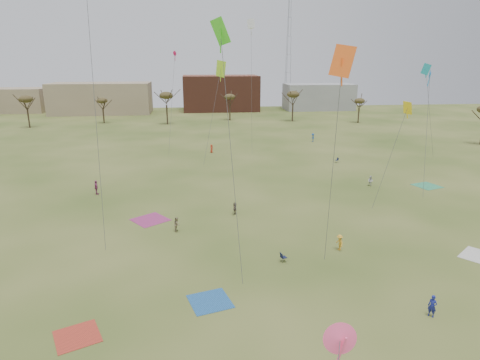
{
  "coord_description": "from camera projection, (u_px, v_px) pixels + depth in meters",
  "views": [
    {
      "loc": [
        -4.46,
        -28.56,
        17.44
      ],
      "look_at": [
        0.0,
        12.0,
        5.5
      ],
      "focal_mm": 30.95,
      "sensor_mm": 36.0,
      "label": 1
    }
  ],
  "objects": [
    {
      "name": "ground",
      "position": [
        257.0,
        289.0,
        32.61
      ],
      "size": [
        260.0,
        260.0,
        0.0
      ],
      "primitive_type": "plane",
      "color": "#324A17",
      "rests_on": "ground"
    },
    {
      "name": "flyer_near_right",
      "position": [
        432.0,
        306.0,
        28.96
      ],
      "size": [
        0.68,
        0.71,
        1.63
      ],
      "primitive_type": "imported",
      "rotation": [
        0.0,
        0.0,
        5.41
      ],
      "color": "navy",
      "rests_on": "ground"
    },
    {
      "name": "flyer_far_b",
      "position": [
        211.0,
        148.0,
        80.09
      ],
      "size": [
        0.8,
        0.94,
        1.63
      ],
      "primitive_type": "imported",
      "rotation": [
        0.0,
        0.0,
        1.15
      ],
      "color": "#BC3720",
      "rests_on": "ground"
    },
    {
      "name": "camp_chair_center",
      "position": [
        283.0,
        259.0,
        37.01
      ],
      "size": [
        0.67,
        0.64,
        0.87
      ],
      "rotation": [
        0.0,
        0.0,
        1.87
      ],
      "color": "#131836",
      "rests_on": "ground"
    },
    {
      "name": "building_brick",
      "position": [
        221.0,
        93.0,
        145.93
      ],
      "size": [
        26.0,
        16.0,
        12.0
      ],
      "primitive_type": "cube",
      "color": "brown",
      "rests_on": "ground"
    },
    {
      "name": "flyer_far_c",
      "position": [
        313.0,
        138.0,
        90.68
      ],
      "size": [
        0.76,
        1.24,
        1.85
      ],
      "primitive_type": "imported",
      "rotation": [
        0.0,
        0.0,
        4.65
      ],
      "color": "#1E498B",
      "rests_on": "ground"
    },
    {
      "name": "tree_line",
      "position": [
        200.0,
        101.0,
        105.8
      ],
      "size": [
        117.44,
        49.32,
        8.91
      ],
      "color": "#3A2B1E",
      "rests_on": "ground"
    },
    {
      "name": "blanket_blue",
      "position": [
        210.0,
        302.0,
        30.95
      ],
      "size": [
        3.62,
        3.62,
        0.03
      ],
      "primitive_type": "cube",
      "rotation": [
        0.0,
        0.0,
        0.28
      ],
      "color": "#245D9C",
      "rests_on": "ground"
    },
    {
      "name": "building_tan_west",
      "position": [
        16.0,
        100.0,
        141.05
      ],
      "size": [
        20.0,
        12.0,
        8.0
      ],
      "primitive_type": "cube",
      "color": "#937F60",
      "rests_on": "ground"
    },
    {
      "name": "camp_chair_right",
      "position": [
        337.0,
        161.0,
        72.57
      ],
      "size": [
        0.63,
        0.59,
        0.87
      ],
      "rotation": [
        0.0,
        0.0,
        4.9
      ],
      "color": "#131A36",
      "rests_on": "ground"
    },
    {
      "name": "spectator_fore_c",
      "position": [
        235.0,
        208.0,
        48.3
      ],
      "size": [
        0.57,
        1.35,
        1.41
      ],
      "primitive_type": "imported",
      "rotation": [
        0.0,
        0.0,
        4.59
      ],
      "color": "brown",
      "rests_on": "ground"
    },
    {
      "name": "spectator_mid_d",
      "position": [
        96.0,
        188.0,
        55.2
      ],
      "size": [
        0.84,
        1.23,
        1.94
      ],
      "primitive_type": "imported",
      "rotation": [
        0.0,
        0.0,
        1.93
      ],
      "color": "#9C4173",
      "rests_on": "ground"
    },
    {
      "name": "building_grey",
      "position": [
        318.0,
        97.0,
        148.12
      ],
      "size": [
        24.0,
        12.0,
        9.0
      ],
      "primitive_type": "cube",
      "color": "gray",
      "rests_on": "ground"
    },
    {
      "name": "blanket_red",
      "position": [
        77.0,
        336.0,
        27.05
      ],
      "size": [
        3.6,
        3.6,
        0.03
      ],
      "primitive_type": "cube",
      "rotation": [
        0.0,
        0.0,
        0.42
      ],
      "color": "#BE3726",
      "rests_on": "ground"
    },
    {
      "name": "blanket_plum",
      "position": [
        150.0,
        220.0,
        46.67
      ],
      "size": [
        4.86,
        4.86,
        0.03
      ],
      "primitive_type": "cube",
      "rotation": [
        0.0,
        0.0,
        0.64
      ],
      "color": "#9E306C",
      "rests_on": "ground"
    },
    {
      "name": "kites_aloft",
      "position": [
        217.0,
        43.0,
        48.23
      ],
      "size": [
        65.22,
        67.12,
        24.78
      ],
      "color": "red",
      "rests_on": "ground"
    },
    {
      "name": "spectator_mid_e",
      "position": [
        370.0,
        181.0,
        58.99
      ],
      "size": [
        0.9,
        0.88,
        1.46
      ],
      "primitive_type": "imported",
      "rotation": [
        0.0,
        0.0,
        5.6
      ],
      "color": "silver",
      "rests_on": "ground"
    },
    {
      "name": "flyer_mid_b",
      "position": [
        340.0,
        242.0,
        39.14
      ],
      "size": [
        0.75,
        1.08,
        1.54
      ],
      "primitive_type": "imported",
      "rotation": [
        0.0,
        0.0,
        4.9
      ],
      "color": "gold",
      "rests_on": "ground"
    },
    {
      "name": "spectator_fore_b",
      "position": [
        177.0,
        224.0,
        43.42
      ],
      "size": [
        0.63,
        0.79,
        1.55
      ],
      "primitive_type": "imported",
      "rotation": [
        0.0,
        0.0,
        1.52
      ],
      "color": "#7E6F50",
      "rests_on": "ground"
    },
    {
      "name": "radio_tower",
      "position": [
        288.0,
        54.0,
        149.61
      ],
      "size": [
        1.51,
        1.72,
        41.0
      ],
      "color": "#9EA3A8",
      "rests_on": "ground"
    },
    {
      "name": "building_tan",
      "position": [
        102.0,
        98.0,
        137.24
      ],
      "size": [
        32.0,
        14.0,
        10.0
      ],
      "primitive_type": "cube",
      "color": "#937F60",
      "rests_on": "ground"
    },
    {
      "name": "blanket_olive",
      "position": [
        427.0,
        186.0,
        59.17
      ],
      "size": [
        4.08,
        4.08,
        0.03
      ],
      "primitive_type": "cube",
      "rotation": [
        0.0,
        0.0,
        0.32
      ],
      "color": "#369565",
      "rests_on": "ground"
    }
  ]
}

